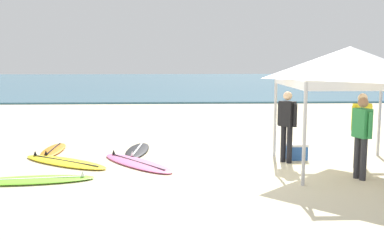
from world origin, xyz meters
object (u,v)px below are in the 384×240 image
Objects in this scene: person_black at (287,122)px; cooler_box at (297,151)px; person_green at (362,132)px; canopy_tent at (350,63)px; surfboard_pink at (137,163)px; surfboard_lime at (31,180)px; surfboard_black at (137,150)px; surfboard_yellow at (65,162)px; person_yellow at (361,125)px; surfboard_orange at (53,150)px.

person_black is 0.92m from cooler_box.
person_green is at bearing -53.34° from person_black.
canopy_tent reaches higher than surfboard_pink.
surfboard_lime is at bearing -162.82° from cooler_box.
surfboard_yellow is (-1.63, -1.30, -0.00)m from surfboard_black.
person_green is 1.04m from person_yellow.
person_black reaches higher than surfboard_yellow.
surfboard_pink is at bearing 172.97° from canopy_tent.
person_black is (5.92, -1.53, 0.95)m from surfboard_orange.
surfboard_black is at bearing 38.63° from surfboard_yellow.
surfboard_orange is (-2.36, 1.59, 0.00)m from surfboard_pink.
surfboard_pink is 4.89× the size of cooler_box.
person_green is at bearing -23.61° from surfboard_orange.
person_green is 1.00× the size of person_yellow.
surfboard_black is at bearing 148.39° from person_green.
cooler_box reaches higher than surfboard_lime.
canopy_tent is 1.11× the size of surfboard_yellow.
person_black is (-1.17, 1.57, 0.00)m from person_green.
person_yellow is at bearing 7.25° from surfboard_lime.
surfboard_pink is at bearing 162.34° from person_green.
surfboard_black is at bearing 56.32° from surfboard_lime.
surfboard_lime is at bearing -84.19° from surfboard_orange.
person_green is (7.09, -3.10, 0.95)m from surfboard_orange.
surfboard_lime is at bearing -123.68° from surfboard_black.
surfboard_yellow and surfboard_lime have the same top height.
surfboard_pink is 1.43× the size of person_black.
person_yellow reaches higher than surfboard_black.
surfboard_orange is 6.19m from person_black.
surfboard_yellow is 1.74m from surfboard_pink.
surfboard_black is at bearing 164.95° from cooler_box.
surfboard_yellow is 6.95m from person_yellow.
canopy_tent is 1.95m from person_black.
person_black is at bearing -135.85° from cooler_box.
surfboard_orange is at bearing 113.66° from surfboard_yellow.
surfboard_lime is 5.25× the size of cooler_box.
surfboard_black is 2.26m from surfboard_orange.
surfboard_pink is 5.06m from person_green.
person_black is at bearing 151.57° from canopy_tent.
canopy_tent reaches higher than person_green.
person_yellow is (1.55, -0.60, 0.00)m from person_black.
cooler_box is at bearing 113.57° from person_green.
person_green and person_black have the same top height.
person_yellow is at bearing -21.02° from surfboard_black.
person_green is 2.22m from cooler_box.
surfboard_orange is 6.38m from cooler_box.
person_yellow is (0.38, 0.97, 0.00)m from person_green.
surfboard_yellow is 5.06× the size of cooler_box.
surfboard_pink is 3.69m from person_black.
person_yellow reaches higher than surfboard_pink.
person_black is 1.66m from person_yellow.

